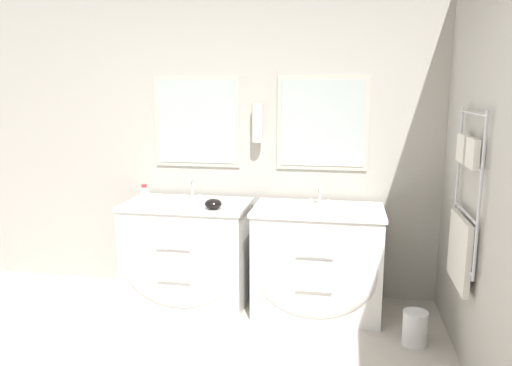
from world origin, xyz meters
The scene contains 9 objects.
wall_back centered at (0.00, 2.29, 1.31)m, with size 4.88×0.17×2.60m.
wall_right centered at (1.67, 1.02, 1.29)m, with size 0.13×4.39×2.60m.
vanity_left centered at (-0.43, 1.87, 0.43)m, with size 1.02×0.67×0.86m.
vanity_right centered at (0.65, 1.87, 0.43)m, with size 1.02×0.67×0.86m.
faucet_left centered at (-0.43, 2.06, 0.94)m, with size 0.17×0.11×0.17m.
faucet_right centered at (0.65, 2.06, 0.94)m, with size 0.17×0.11×0.17m.
toiletry_bottle centered at (-0.75, 1.81, 0.93)m, with size 0.07×0.07×0.16m.
amenity_bowl centered at (-0.16, 1.75, 0.90)m, with size 0.13×0.13×0.08m.
waste_bin centered at (1.37, 1.48, 0.13)m, with size 0.18×0.18×0.25m.
Camera 1 is at (0.84, -1.93, 1.79)m, focal length 35.00 mm.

